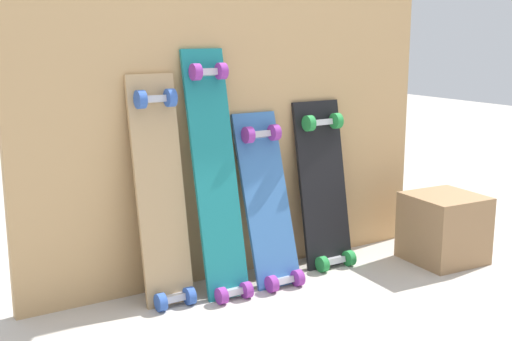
# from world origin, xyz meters

# --- Properties ---
(ground_plane) EXTENTS (12.00, 12.00, 0.00)m
(ground_plane) POSITION_xyz_m (0.00, 0.00, 0.00)
(ground_plane) COLOR #B2AAA0
(plywood_wall_panel) EXTENTS (1.77, 0.04, 1.48)m
(plywood_wall_panel) POSITION_xyz_m (0.00, 0.07, 0.74)
(plywood_wall_panel) COLOR tan
(plywood_wall_panel) RESTS_ON ground
(skateboard_natural) EXTENTS (0.18, 0.22, 0.88)m
(skateboard_natural) POSITION_xyz_m (-0.38, -0.04, 0.38)
(skateboard_natural) COLOR tan
(skateboard_natural) RESTS_ON ground
(skateboard_teal) EXTENTS (0.17, 0.27, 0.97)m
(skateboard_teal) POSITION_xyz_m (-0.17, -0.07, 0.42)
(skateboard_teal) COLOR #197A7F
(skateboard_teal) RESTS_ON ground
(skateboard_blue) EXTENTS (0.19, 0.28, 0.72)m
(skateboard_blue) POSITION_xyz_m (0.05, -0.08, 0.29)
(skateboard_blue) COLOR #386BAD
(skateboard_blue) RESTS_ON ground
(skateboard_black) EXTENTS (0.23, 0.21, 0.75)m
(skateboard_black) POSITION_xyz_m (0.35, -0.04, 0.31)
(skateboard_black) COLOR black
(skateboard_black) RESTS_ON ground
(wooden_crate) EXTENTS (0.30, 0.30, 0.29)m
(wooden_crate) POSITION_xyz_m (0.81, -0.28, 0.14)
(wooden_crate) COLOR #99724C
(wooden_crate) RESTS_ON ground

